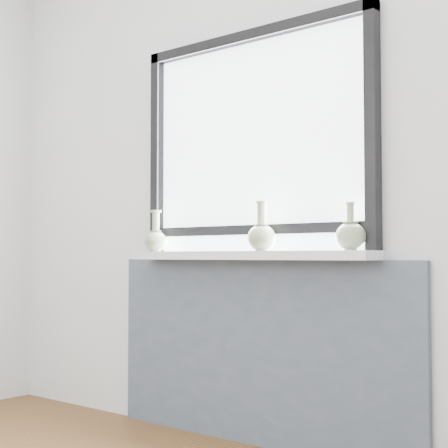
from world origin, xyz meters
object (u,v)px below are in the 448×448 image
Objects in this scene: vase_c at (351,234)px; vase_b at (262,235)px; vase_a at (156,239)px; windowsill at (246,255)px.

vase_b is at bearing -176.43° from vase_c.
vase_a is at bearing -179.67° from vase_b.
vase_c reaches higher than windowsill.
vase_c is at bearing 0.44° from windowsill.
vase_b is (0.67, 0.00, 0.01)m from vase_a.
vase_a is 1.06× the size of vase_c.
vase_b is at bearing 0.33° from vase_a.
vase_b is (0.11, -0.02, 0.09)m from windowsill.
windowsill is 0.57m from vase_a.
windowsill is at bearing -179.56° from vase_c.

